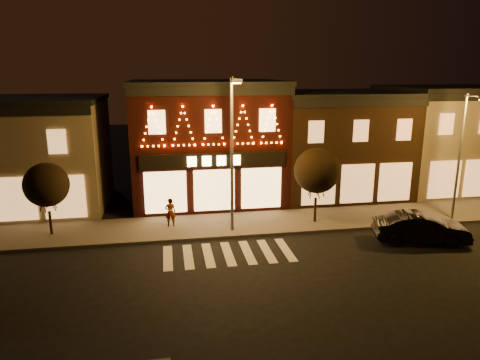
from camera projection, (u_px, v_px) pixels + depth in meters
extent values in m
plane|color=black|center=(242.00, 292.00, 18.18)|extent=(120.00, 120.00, 0.00)
cube|color=#47423D|center=(252.00, 223.00, 26.14)|extent=(44.00, 4.00, 0.15)
cube|color=#756653|center=(9.00, 156.00, 28.56)|extent=(12.00, 8.00, 7.00)
cube|color=black|center=(2.00, 100.00, 27.67)|extent=(12.20, 8.20, 0.30)
cube|color=black|center=(207.00, 143.00, 30.58)|extent=(10.00, 8.00, 8.00)
cube|color=black|center=(206.00, 83.00, 29.56)|extent=(10.20, 8.20, 0.30)
cube|color=black|center=(213.00, 91.00, 25.79)|extent=(10.00, 0.25, 0.50)
cube|color=black|center=(214.00, 160.00, 26.76)|extent=(9.00, 0.15, 0.90)
cube|color=#FFD87F|center=(214.00, 161.00, 26.66)|extent=(3.40, 0.08, 0.60)
cube|color=#342012|center=(336.00, 145.00, 32.24)|extent=(9.00, 8.00, 7.20)
cube|color=black|center=(338.00, 93.00, 31.32)|extent=(9.20, 8.20, 0.30)
cube|color=black|center=(363.00, 103.00, 27.55)|extent=(9.00, 0.25, 0.50)
cube|color=#756653|center=(446.00, 140.00, 33.68)|extent=(9.00, 8.00, 7.50)
cube|color=black|center=(452.00, 88.00, 32.73)|extent=(9.20, 8.20, 0.30)
cylinder|color=#59595E|center=(232.00, 156.00, 23.88)|extent=(0.17, 0.17, 8.50)
cylinder|color=#59595E|center=(234.00, 79.00, 22.05)|extent=(0.12, 1.70, 0.11)
cube|color=#59595E|center=(237.00, 81.00, 21.25)|extent=(0.53, 0.30, 0.19)
cube|color=orange|center=(237.00, 83.00, 21.28)|extent=(0.41, 0.22, 0.05)
cylinder|color=#59595E|center=(459.00, 158.00, 25.87)|extent=(0.15, 0.15, 7.52)
cylinder|color=#59595E|center=(475.00, 96.00, 24.25)|extent=(0.23, 1.51, 0.09)
cylinder|color=black|center=(51.00, 223.00, 24.09)|extent=(0.15, 0.15, 1.31)
sphere|color=black|center=(46.00, 185.00, 23.56)|extent=(2.40, 2.40, 2.40)
cylinder|color=black|center=(315.00, 210.00, 26.10)|extent=(0.16, 0.16, 1.46)
sphere|color=black|center=(317.00, 171.00, 25.51)|extent=(2.67, 2.67, 2.67)
imported|color=black|center=(421.00, 228.00, 23.29)|extent=(5.12, 2.82, 1.60)
imported|color=gray|center=(170.00, 212.00, 25.28)|extent=(0.64, 0.44, 1.69)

